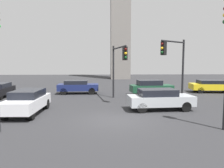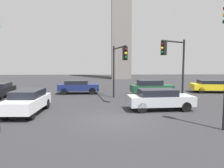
{
  "view_description": "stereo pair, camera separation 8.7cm",
  "coord_description": "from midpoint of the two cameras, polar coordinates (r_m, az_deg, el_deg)",
  "views": [
    {
      "loc": [
        -0.77,
        -12.02,
        3.28
      ],
      "look_at": [
        -0.09,
        3.03,
        1.76
      ],
      "focal_mm": 34.76,
      "sensor_mm": 36.0,
      "label": 1
    },
    {
      "loc": [
        -0.68,
        -12.02,
        3.28
      ],
      "look_at": [
        -0.09,
        3.03,
        1.76
      ],
      "focal_mm": 34.76,
      "sensor_mm": 36.0,
      "label": 2
    }
  ],
  "objects": [
    {
      "name": "traffic_light_2",
      "position": [
        17.47,
        16.11,
        6.58
      ],
      "size": [
        2.39,
        1.79,
        5.08
      ],
      "rotation": [
        0.0,
        0.0,
        -2.51
      ],
      "color": "black",
      "rests_on": "ground_plane"
    },
    {
      "name": "car_4",
      "position": [
        21.92,
        10.39,
        -0.85
      ],
      "size": [
        4.24,
        2.04,
        1.51
      ],
      "rotation": [
        0.0,
        0.0,
        0.09
      ],
      "color": "#19472D",
      "rests_on": "ground_plane"
    },
    {
      "name": "skyline_tower",
      "position": [
        44.82,
        2.49,
        20.41
      ],
      "size": [
        3.73,
        3.73,
        29.26
      ],
      "primitive_type": "cube",
      "color": "gray",
      "rests_on": "ground_plane"
    },
    {
      "name": "car_2",
      "position": [
        26.03,
        25.18,
        -0.42
      ],
      "size": [
        4.94,
        2.53,
        1.34
      ],
      "rotation": [
        0.0,
        0.0,
        -0.11
      ],
      "color": "yellow",
      "rests_on": "ground_plane"
    },
    {
      "name": "car_1",
      "position": [
        14.89,
        -21.2,
        -4.21
      ],
      "size": [
        1.96,
        4.45,
        1.5
      ],
      "rotation": [
        0.0,
        0.0,
        -1.6
      ],
      "color": "silver",
      "rests_on": "ground_plane"
    },
    {
      "name": "ground_plane",
      "position": [
        12.48,
        1.17,
        -9.48
      ],
      "size": [
        91.66,
        91.66,
        0.0
      ],
      "primitive_type": "plane",
      "color": "#2D2D30"
    },
    {
      "name": "car_0",
      "position": [
        15.3,
        12.58,
        -3.81
      ],
      "size": [
        4.53,
        2.11,
        1.45
      ],
      "rotation": [
        0.0,
        0.0,
        0.07
      ],
      "color": "#ADB2B7",
      "rests_on": "ground_plane"
    },
    {
      "name": "car_7",
      "position": [
        22.89,
        -8.77,
        -0.63
      ],
      "size": [
        4.23,
        1.86,
        1.4
      ],
      "rotation": [
        0.0,
        0.0,
        0.03
      ],
      "color": "navy",
      "rests_on": "ground_plane"
    },
    {
      "name": "traffic_light_1",
      "position": [
        18.03,
        1.98,
        6.19
      ],
      "size": [
        0.92,
        4.2,
        4.76
      ],
      "rotation": [
        0.0,
        0.0,
        -1.4
      ],
      "color": "black",
      "rests_on": "ground_plane"
    }
  ]
}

